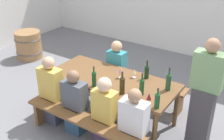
{
  "coord_description": "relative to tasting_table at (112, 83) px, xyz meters",
  "views": [
    {
      "loc": [
        2.15,
        -3.22,
        2.81
      ],
      "look_at": [
        0.0,
        0.0,
        0.9
      ],
      "focal_mm": 44.64,
      "sensor_mm": 36.0,
      "label": 1
    }
  ],
  "objects": [
    {
      "name": "seated_guest_near_0",
      "position": [
        -0.75,
        -0.59,
        -0.13
      ],
      "size": [
        0.38,
        0.24,
        1.15
      ],
      "rotation": [
        0.0,
        0.0,
        1.57
      ],
      "color": "#3F4158",
      "rests_on": "ground"
    },
    {
      "name": "wine_glass_1",
      "position": [
        0.1,
        0.09,
        0.2
      ],
      "size": [
        0.07,
        0.07,
        0.18
      ],
      "color": "silver",
      "rests_on": "tasting_table"
    },
    {
      "name": "wine_glass_3",
      "position": [
        0.63,
        -0.37,
        0.19
      ],
      "size": [
        0.08,
        0.08,
        0.16
      ],
      "color": "silver",
      "rests_on": "tasting_table"
    },
    {
      "name": "ground_plane",
      "position": [
        0.0,
        0.0,
        -0.68
      ],
      "size": [
        24.0,
        24.0,
        0.0
      ],
      "primitive_type": "plane",
      "color": "slate"
    },
    {
      "name": "seated_guest_near_3",
      "position": [
        0.74,
        -0.59,
        -0.17
      ],
      "size": [
        0.37,
        0.24,
        1.08
      ],
      "rotation": [
        0.0,
        0.0,
        1.57
      ],
      "color": "#305658",
      "rests_on": "ground"
    },
    {
      "name": "wine_bottle_5",
      "position": [
        0.94,
        -0.35,
        0.18
      ],
      "size": [
        0.07,
        0.07,
        0.29
      ],
      "color": "#194723",
      "rests_on": "tasting_table"
    },
    {
      "name": "seated_guest_near_2",
      "position": [
        0.27,
        -0.59,
        -0.15
      ],
      "size": [
        0.34,
        0.24,
        1.1
      ],
      "rotation": [
        0.0,
        0.0,
        1.57
      ],
      "color": "#402E4D",
      "rests_on": "ground"
    },
    {
      "name": "bench_near",
      "position": [
        0.0,
        -0.74,
        -0.32
      ],
      "size": [
        1.97,
        0.3,
        0.45
      ],
      "color": "brown",
      "rests_on": "ground"
    },
    {
      "name": "bench_far",
      "position": [
        0.0,
        0.74,
        -0.32
      ],
      "size": [
        1.97,
        0.3,
        0.45
      ],
      "color": "brown",
      "rests_on": "ground"
    },
    {
      "name": "wine_bottle_3",
      "position": [
        -0.09,
        -0.34,
        0.19
      ],
      "size": [
        0.07,
        0.07,
        0.32
      ],
      "color": "#194723",
      "rests_on": "tasting_table"
    },
    {
      "name": "wine_bottle_2",
      "position": [
        0.37,
        -0.3,
        0.21
      ],
      "size": [
        0.08,
        0.08,
        0.34
      ],
      "color": "#332814",
      "rests_on": "tasting_table"
    },
    {
      "name": "wine_barrel",
      "position": [
        -3.12,
        0.97,
        -0.34
      ],
      "size": [
        0.65,
        0.65,
        0.67
      ],
      "color": "#9E7247",
      "rests_on": "ground"
    },
    {
      "name": "wine_glass_0",
      "position": [
        0.83,
        -0.36,
        0.21
      ],
      "size": [
        0.07,
        0.07,
        0.19
      ],
      "color": "silver",
      "rests_on": "tasting_table"
    },
    {
      "name": "tasting_table",
      "position": [
        0.0,
        0.0,
        0.0
      ],
      "size": [
        2.07,
        0.89,
        0.75
      ],
      "color": "brown",
      "rests_on": "ground"
    },
    {
      "name": "wine_glass_2",
      "position": [
        0.27,
        0.22,
        0.17
      ],
      "size": [
        0.07,
        0.07,
        0.14
      ],
      "color": "silver",
      "rests_on": "tasting_table"
    },
    {
      "name": "seated_guest_near_1",
      "position": [
        -0.27,
        -0.59,
        -0.18
      ],
      "size": [
        0.38,
        0.24,
        1.06
      ],
      "rotation": [
        0.0,
        0.0,
        1.57
      ],
      "color": "#2D4D6B",
      "rests_on": "ground"
    },
    {
      "name": "seated_guest_far_0",
      "position": [
        -0.3,
        0.59,
        -0.13
      ],
      "size": [
        0.32,
        0.24,
        1.13
      ],
      "rotation": [
        0.0,
        0.0,
        -1.57
      ],
      "color": "#464A6F",
      "rests_on": "ground"
    },
    {
      "name": "standing_host",
      "position": [
        1.41,
        0.1,
        0.13
      ],
      "size": [
        0.39,
        0.24,
        1.67
      ],
      "rotation": [
        0.0,
        0.0,
        3.14
      ],
      "color": "#403D41",
      "rests_on": "ground"
    },
    {
      "name": "wine_bottle_4",
      "position": [
        0.61,
        -0.17,
        0.2
      ],
      "size": [
        0.07,
        0.07,
        0.33
      ],
      "color": "#194723",
      "rests_on": "tasting_table"
    },
    {
      "name": "wine_bottle_1",
      "position": [
        0.87,
        0.16,
        0.21
      ],
      "size": [
        0.08,
        0.08,
        0.36
      ],
      "color": "#234C2D",
      "rests_on": "tasting_table"
    },
    {
      "name": "wine_bottle_0",
      "position": [
        0.44,
        0.31,
        0.18
      ],
      "size": [
        0.07,
        0.07,
        0.3
      ],
      "color": "#143319",
      "rests_on": "tasting_table"
    }
  ]
}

